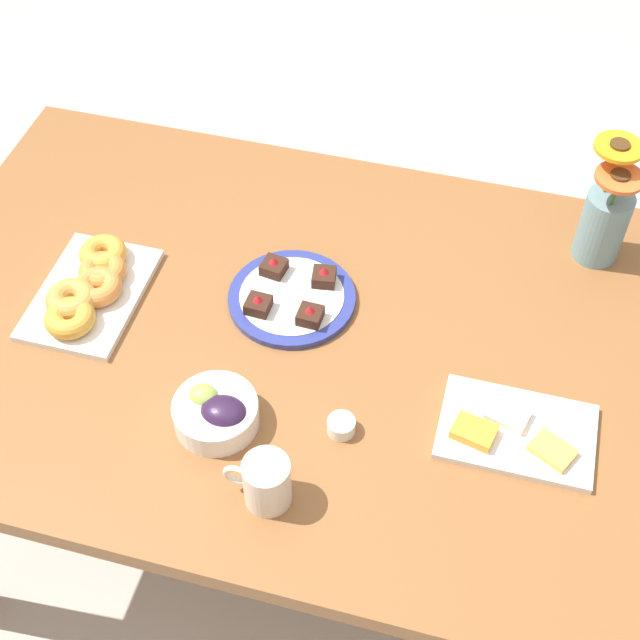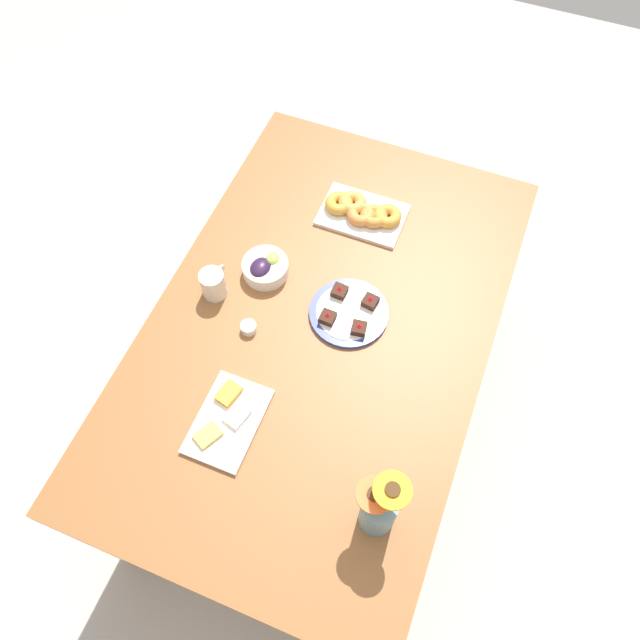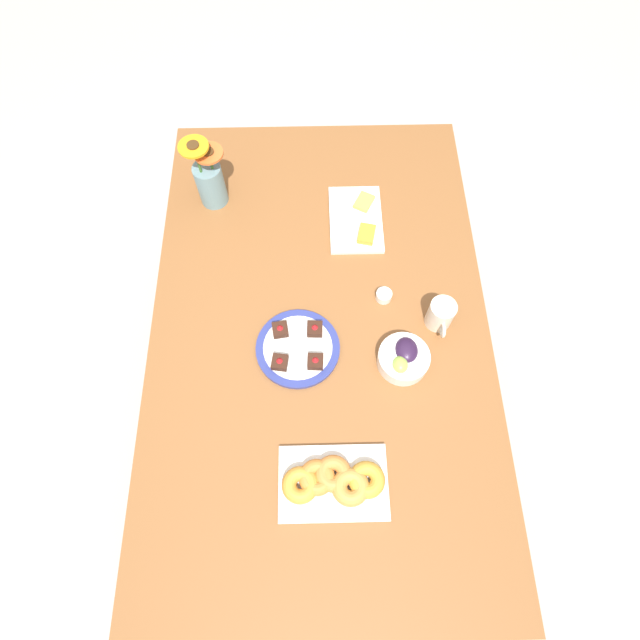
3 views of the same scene
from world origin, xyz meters
TOP-DOWN VIEW (x-y plane):
  - ground_plane at (0.00, 0.00)m, footprint 6.00×6.00m
  - dining_table at (0.00, 0.00)m, footprint 1.60×1.00m
  - coffee_mug at (-0.01, 0.35)m, footprint 0.11×0.08m
  - grape_bowl at (0.12, 0.23)m, footprint 0.15×0.15m
  - cheese_platter at (-0.37, 0.13)m, footprint 0.26×0.17m
  - croissant_platter at (0.45, 0.03)m, footprint 0.19×0.28m
  - jam_cup_honey at (-0.09, 0.19)m, footprint 0.05×0.05m
  - dessert_plate at (0.07, -0.07)m, footprint 0.24×0.24m
  - flower_vase at (-0.47, -0.34)m, footprint 0.10×0.12m

SIDE VIEW (x-z plane):
  - ground_plane at x=0.00m, z-range 0.00..0.00m
  - dining_table at x=0.00m, z-range 0.28..1.02m
  - cheese_platter at x=-0.37m, z-range 0.73..0.77m
  - dessert_plate at x=0.07m, z-range 0.72..0.78m
  - jam_cup_honey at x=-0.09m, z-range 0.74..0.77m
  - croissant_platter at x=0.45m, z-range 0.74..0.79m
  - grape_bowl at x=0.12m, z-range 0.74..0.80m
  - coffee_mug at x=-0.01m, z-range 0.74..0.84m
  - flower_vase at x=-0.47m, z-range 0.70..0.96m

